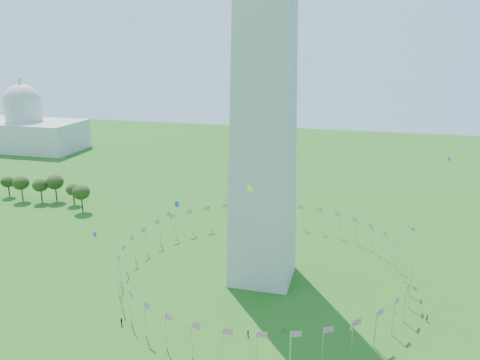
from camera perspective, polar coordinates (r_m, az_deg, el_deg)
name	(u,v)px	position (r m, az deg, el deg)	size (l,w,h in m)	color
flag_ring	(262,263)	(135.68, 2.75, -10.02)	(80.24, 80.24, 9.00)	silver
capitol_building	(24,113)	(324.83, -24.88, 7.42)	(70.00, 35.00, 46.00)	beige
kites_aloft	(321,270)	(101.55, 9.86, -10.73)	(121.28, 71.89, 35.58)	yellow
tree_line_west	(33,190)	(214.88, -23.93, -1.16)	(55.81, 15.87, 12.30)	#344B19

